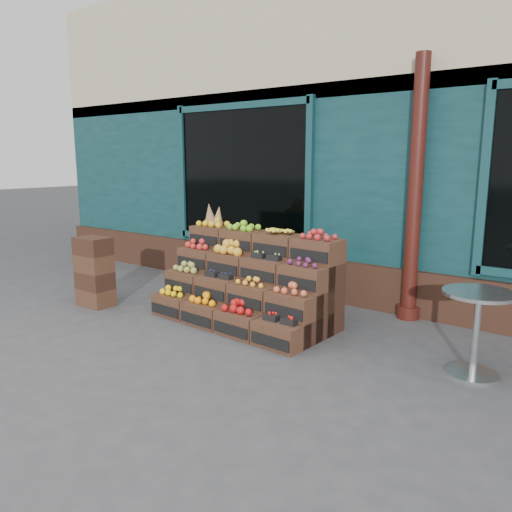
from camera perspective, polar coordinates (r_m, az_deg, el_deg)
The scene contains 6 objects.
ground at distance 5.53m, azimuth -2.75°, elevation -10.04°, with size 60.00×60.00×0.00m, color #3D3D3F.
shop_facade at distance 9.67m, azimuth 17.38°, elevation 12.99°, with size 12.00×6.24×4.80m.
crate_display at distance 6.21m, azimuth -0.92°, elevation -3.46°, with size 2.30×1.21×1.40m.
spare_crates at distance 7.15m, azimuth -17.98°, elevation -1.72°, with size 0.48×0.34×0.95m.
bistro_table at distance 5.03m, azimuth 23.92°, elevation -7.10°, with size 0.65×0.65×0.81m.
shopkeeper at distance 8.57m, azimuth -0.99°, elevation 4.44°, with size 0.73×0.48×2.00m, color #134516.
Camera 1 is at (3.31, -3.96, 1.99)m, focal length 35.00 mm.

